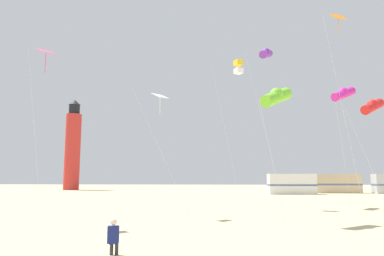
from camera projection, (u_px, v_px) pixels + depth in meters
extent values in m
cube|color=navy|center=(113.00, 235.00, 10.98)|extent=(0.37, 0.27, 0.52)
sphere|color=beige|center=(114.00, 222.00, 11.03)|extent=(0.20, 0.20, 0.20)
cylinder|color=#2D2D38|center=(116.00, 241.00, 11.13)|extent=(0.18, 0.38, 0.13)
cylinder|color=#2D2D38|center=(117.00, 248.00, 11.26)|extent=(0.11, 0.11, 0.42)
cylinder|color=#2D2D38|center=(111.00, 242.00, 11.11)|extent=(0.18, 0.38, 0.13)
cylinder|color=#2D2D38|center=(112.00, 248.00, 11.24)|extent=(0.11, 0.11, 0.42)
cylinder|color=silver|center=(161.00, 153.00, 20.74)|extent=(3.42, 0.72, 7.59)
cube|color=white|center=(160.00, 96.00, 22.95)|extent=(1.22, 1.22, 0.40)
cylinder|color=white|center=(160.00, 106.00, 22.87)|extent=(0.04, 0.04, 1.10)
cylinder|color=silver|center=(366.00, 157.00, 25.02)|extent=(1.78, 2.15, 7.56)
cylinder|color=red|center=(373.00, 107.00, 26.34)|extent=(2.37, 2.13, 1.48)
sphere|color=red|center=(372.00, 105.00, 26.36)|extent=(0.76, 0.76, 0.76)
cylinder|color=silver|center=(35.00, 134.00, 18.18)|extent=(1.28, 0.09, 9.20)
cube|color=#E54C8C|center=(46.00, 51.00, 19.42)|extent=(1.22, 1.22, 0.40)
cylinder|color=#E54C8C|center=(45.00, 63.00, 19.33)|extent=(0.04, 0.04, 1.10)
cylinder|color=silver|center=(343.00, 150.00, 27.95)|extent=(0.57, 0.83, 9.04)
cylinder|color=#D826A5|center=(343.00, 94.00, 28.81)|extent=(2.46, 1.98, 1.48)
sphere|color=#D826A5|center=(343.00, 92.00, 28.83)|extent=(0.76, 0.76, 0.76)
cylinder|color=silver|center=(264.00, 125.00, 30.05)|extent=(2.83, 1.23, 13.44)
cylinder|color=purple|center=(266.00, 54.00, 32.31)|extent=(1.63, 2.57, 1.48)
sphere|color=purple|center=(266.00, 52.00, 32.33)|extent=(0.76, 0.76, 0.76)
cylinder|color=silver|center=(226.00, 134.00, 28.17)|extent=(2.09, 2.33, 11.55)
cube|color=yellow|center=(238.00, 63.00, 29.96)|extent=(0.82, 0.82, 0.44)
cube|color=white|center=(238.00, 71.00, 29.87)|extent=(0.82, 0.82, 0.44)
cylinder|color=silver|center=(271.00, 158.00, 19.04)|extent=(1.08, 0.96, 6.85)
cylinder|color=#72D12D|center=(276.00, 97.00, 20.00)|extent=(2.18, 2.33, 1.48)
sphere|color=#72D12D|center=(276.00, 95.00, 20.02)|extent=(0.76, 0.76, 0.76)
cylinder|color=silver|center=(343.00, 111.00, 21.74)|extent=(1.67, 0.70, 12.84)
cube|color=orange|center=(338.00, 16.00, 23.40)|extent=(1.22, 1.22, 0.40)
cylinder|color=orange|center=(339.00, 26.00, 23.31)|extent=(0.04, 0.04, 1.10)
cylinder|color=red|center=(73.00, 152.00, 66.19)|extent=(2.80, 2.80, 14.00)
cylinder|color=black|center=(74.00, 110.00, 67.25)|extent=(2.00, 2.00, 1.80)
cone|color=black|center=(75.00, 102.00, 67.44)|extent=(2.20, 2.20, 1.00)
cube|color=white|center=(292.00, 184.00, 49.70)|extent=(6.43, 2.39, 2.80)
cube|color=#4C608C|center=(292.00, 185.00, 49.68)|extent=(6.47, 2.43, 0.24)
cube|color=#C6B28C|center=(337.00, 183.00, 53.44)|extent=(6.52, 2.67, 2.80)
cube|color=#4C608C|center=(338.00, 184.00, 53.42)|extent=(6.57, 2.71, 0.24)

